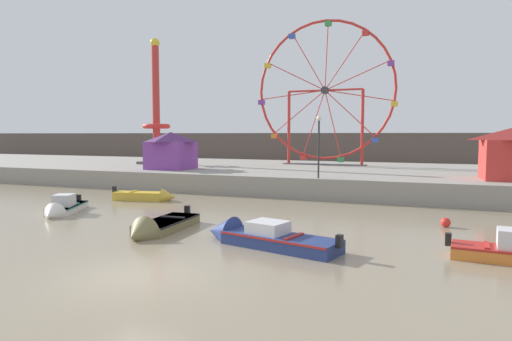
{
  "coord_description": "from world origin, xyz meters",
  "views": [
    {
      "loc": [
        8.18,
        -10.91,
        4.23
      ],
      "look_at": [
        -0.97,
        12.23,
        2.22
      ],
      "focal_mm": 31.5,
      "sensor_mm": 36.0,
      "label": 1
    }
  ],
  "objects_px": {
    "motorboat_mustard_yellow": "(148,196)",
    "promenade_lamp_near": "(319,138)",
    "motorboat_olive_wood": "(156,228)",
    "carnival_booth_purple_stall": "(171,150)",
    "motorboat_white_red_stripe": "(62,209)",
    "drop_tower_red_tower": "(156,117)",
    "mooring_buoy_orange": "(446,222)",
    "ferris_wheel_red_frame": "(325,93)",
    "motorboat_navy_blue": "(258,236)"
  },
  "relations": [
    {
      "from": "motorboat_mustard_yellow",
      "to": "promenade_lamp_near",
      "type": "bearing_deg",
      "value": 13.4
    },
    {
      "from": "motorboat_olive_wood",
      "to": "carnival_booth_purple_stall",
      "type": "xyz_separation_m",
      "value": [
        -9.07,
        15.58,
        2.73
      ]
    },
    {
      "from": "motorboat_white_red_stripe",
      "to": "drop_tower_red_tower",
      "type": "distance_m",
      "value": 20.59
    },
    {
      "from": "mooring_buoy_orange",
      "to": "motorboat_white_red_stripe",
      "type": "bearing_deg",
      "value": -168.76
    },
    {
      "from": "ferris_wheel_red_frame",
      "to": "carnival_booth_purple_stall",
      "type": "bearing_deg",
      "value": -137.65
    },
    {
      "from": "drop_tower_red_tower",
      "to": "carnival_booth_purple_stall",
      "type": "distance_m",
      "value": 7.78
    },
    {
      "from": "ferris_wheel_red_frame",
      "to": "motorboat_mustard_yellow",
      "type": "bearing_deg",
      "value": -113.48
    },
    {
      "from": "motorboat_white_red_stripe",
      "to": "motorboat_olive_wood",
      "type": "relative_size",
      "value": 0.88
    },
    {
      "from": "motorboat_navy_blue",
      "to": "motorboat_olive_wood",
      "type": "bearing_deg",
      "value": 11.48
    },
    {
      "from": "motorboat_white_red_stripe",
      "to": "carnival_booth_purple_stall",
      "type": "bearing_deg",
      "value": 163.83
    },
    {
      "from": "motorboat_olive_wood",
      "to": "drop_tower_red_tower",
      "type": "xyz_separation_m",
      "value": [
        -13.98,
        20.84,
        5.68
      ]
    },
    {
      "from": "motorboat_mustard_yellow",
      "to": "motorboat_white_red_stripe",
      "type": "xyz_separation_m",
      "value": [
        -1.38,
        -5.78,
        -0.01
      ]
    },
    {
      "from": "motorboat_white_red_stripe",
      "to": "promenade_lamp_near",
      "type": "height_order",
      "value": "promenade_lamp_near"
    },
    {
      "from": "ferris_wheel_red_frame",
      "to": "mooring_buoy_orange",
      "type": "xyz_separation_m",
      "value": [
        10.09,
        -19.27,
        -7.85
      ]
    },
    {
      "from": "motorboat_olive_wood",
      "to": "promenade_lamp_near",
      "type": "relative_size",
      "value": 1.21
    },
    {
      "from": "ferris_wheel_red_frame",
      "to": "promenade_lamp_near",
      "type": "distance_m",
      "value": 13.54
    },
    {
      "from": "motorboat_mustard_yellow",
      "to": "mooring_buoy_orange",
      "type": "bearing_deg",
      "value": -17.71
    },
    {
      "from": "promenade_lamp_near",
      "to": "mooring_buoy_orange",
      "type": "height_order",
      "value": "promenade_lamp_near"
    },
    {
      "from": "ferris_wheel_red_frame",
      "to": "mooring_buoy_orange",
      "type": "height_order",
      "value": "ferris_wheel_red_frame"
    },
    {
      "from": "motorboat_mustard_yellow",
      "to": "carnival_booth_purple_stall",
      "type": "height_order",
      "value": "carnival_booth_purple_stall"
    },
    {
      "from": "drop_tower_red_tower",
      "to": "promenade_lamp_near",
      "type": "distance_m",
      "value": 19.92
    },
    {
      "from": "motorboat_mustard_yellow",
      "to": "mooring_buoy_orange",
      "type": "height_order",
      "value": "motorboat_mustard_yellow"
    },
    {
      "from": "motorboat_navy_blue",
      "to": "ferris_wheel_red_frame",
      "type": "bearing_deg",
      "value": -68.74
    },
    {
      "from": "motorboat_olive_wood",
      "to": "carnival_booth_purple_stall",
      "type": "bearing_deg",
      "value": -152.8
    },
    {
      "from": "motorboat_olive_wood",
      "to": "drop_tower_red_tower",
      "type": "relative_size",
      "value": 0.41
    },
    {
      "from": "motorboat_mustard_yellow",
      "to": "drop_tower_red_tower",
      "type": "relative_size",
      "value": 0.36
    },
    {
      "from": "carnival_booth_purple_stall",
      "to": "promenade_lamp_near",
      "type": "xyz_separation_m",
      "value": [
        13.09,
        -3.05,
        1.05
      ]
    },
    {
      "from": "carnival_booth_purple_stall",
      "to": "ferris_wheel_red_frame",
      "type": "bearing_deg",
      "value": 41.43
    },
    {
      "from": "motorboat_olive_wood",
      "to": "promenade_lamp_near",
      "type": "distance_m",
      "value": 13.7
    },
    {
      "from": "motorboat_navy_blue",
      "to": "motorboat_olive_wood",
      "type": "xyz_separation_m",
      "value": [
        -4.74,
        0.2,
        -0.08
      ]
    },
    {
      "from": "motorboat_navy_blue",
      "to": "drop_tower_red_tower",
      "type": "bearing_deg",
      "value": -34.4
    },
    {
      "from": "ferris_wheel_red_frame",
      "to": "promenade_lamp_near",
      "type": "height_order",
      "value": "ferris_wheel_red_frame"
    },
    {
      "from": "motorboat_white_red_stripe",
      "to": "promenade_lamp_near",
      "type": "distance_m",
      "value": 15.87
    },
    {
      "from": "promenade_lamp_near",
      "to": "ferris_wheel_red_frame",
      "type": "bearing_deg",
      "value": 101.34
    },
    {
      "from": "promenade_lamp_near",
      "to": "mooring_buoy_orange",
      "type": "bearing_deg",
      "value": -41.19
    },
    {
      "from": "motorboat_navy_blue",
      "to": "promenade_lamp_near",
      "type": "relative_size",
      "value": 1.49
    },
    {
      "from": "motorboat_navy_blue",
      "to": "carnival_booth_purple_stall",
      "type": "xyz_separation_m",
      "value": [
        -13.81,
        15.78,
        2.65
      ]
    },
    {
      "from": "motorboat_navy_blue",
      "to": "ferris_wheel_red_frame",
      "type": "xyz_separation_m",
      "value": [
        -3.26,
        25.4,
        7.76
      ]
    },
    {
      "from": "motorboat_white_red_stripe",
      "to": "drop_tower_red_tower",
      "type": "height_order",
      "value": "drop_tower_red_tower"
    },
    {
      "from": "ferris_wheel_red_frame",
      "to": "carnival_booth_purple_stall",
      "type": "relative_size",
      "value": 3.57
    },
    {
      "from": "motorboat_navy_blue",
      "to": "drop_tower_red_tower",
      "type": "xyz_separation_m",
      "value": [
        -18.73,
        21.05,
        5.6
      ]
    },
    {
      "from": "motorboat_navy_blue",
      "to": "mooring_buoy_orange",
      "type": "xyz_separation_m",
      "value": [
        6.82,
        6.13,
        -0.09
      ]
    },
    {
      "from": "motorboat_white_red_stripe",
      "to": "mooring_buoy_orange",
      "type": "distance_m",
      "value": 19.33
    },
    {
      "from": "carnival_booth_purple_stall",
      "to": "promenade_lamp_near",
      "type": "height_order",
      "value": "promenade_lamp_near"
    },
    {
      "from": "carnival_booth_purple_stall",
      "to": "promenade_lamp_near",
      "type": "bearing_deg",
      "value": -14.02
    },
    {
      "from": "motorboat_mustard_yellow",
      "to": "promenade_lamp_near",
      "type": "relative_size",
      "value": 1.07
    },
    {
      "from": "ferris_wheel_red_frame",
      "to": "promenade_lamp_near",
      "type": "xyz_separation_m",
      "value": [
        2.54,
        -12.66,
        -4.06
      ]
    },
    {
      "from": "motorboat_olive_wood",
      "to": "ferris_wheel_red_frame",
      "type": "relative_size",
      "value": 0.37
    },
    {
      "from": "motorboat_olive_wood",
      "to": "mooring_buoy_orange",
      "type": "distance_m",
      "value": 13.0
    },
    {
      "from": "motorboat_mustard_yellow",
      "to": "motorboat_olive_wood",
      "type": "bearing_deg",
      "value": -64.04
    }
  ]
}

